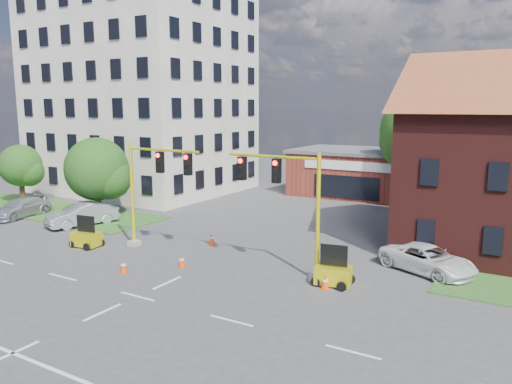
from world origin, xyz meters
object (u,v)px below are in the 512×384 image
(signal_mast_west, at_px, (153,184))
(trailer_east, at_px, (333,273))
(signal_mast_east, at_px, (287,198))
(trailer_west, at_px, (87,238))
(pickup_white, at_px, (428,259))

(signal_mast_west, distance_m, trailer_east, 11.79)
(signal_mast_east, relative_size, trailer_west, 3.40)
(signal_mast_west, distance_m, trailer_west, 5.39)
(signal_mast_west, relative_size, trailer_east, 3.31)
(trailer_west, bearing_deg, pickup_white, 8.64)
(signal_mast_east, height_order, pickup_white, signal_mast_east)
(signal_mast_west, xyz_separation_m, signal_mast_east, (8.71, 0.00, 0.00))
(signal_mast_west, xyz_separation_m, trailer_west, (-3.88, -1.67, -3.35))
(trailer_east, bearing_deg, trailer_west, 175.50)
(trailer_east, height_order, pickup_white, trailer_east)
(trailer_west, bearing_deg, signal_mast_east, -0.53)
(trailer_west, height_order, trailer_east, trailer_east)
(trailer_west, height_order, pickup_white, trailer_west)
(signal_mast_east, bearing_deg, trailer_east, -5.01)
(trailer_east, xyz_separation_m, pickup_white, (3.43, 4.15, 0.10))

